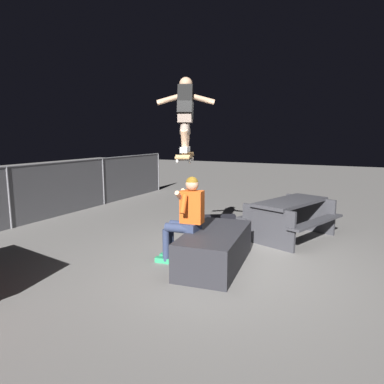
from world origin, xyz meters
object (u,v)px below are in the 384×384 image
(skateboard, at_px, (185,157))
(skater_airborne, at_px, (185,111))
(picnic_table_back, at_px, (290,213))
(ledge_box_main, at_px, (215,248))
(kicker_ramp, at_px, (221,228))
(person_sitting_on_ledge, at_px, (185,215))

(skateboard, distance_m, skater_airborne, 0.69)
(skater_airborne, distance_m, picnic_table_back, 3.02)
(skateboard, xyz_separation_m, picnic_table_back, (2.09, -1.22, -1.17))
(ledge_box_main, xyz_separation_m, picnic_table_back, (2.03, -0.74, 0.23))
(kicker_ramp, bearing_deg, ledge_box_main, -160.99)
(skateboard, xyz_separation_m, skater_airborne, (0.05, 0.02, 0.69))
(skater_airborne, distance_m, kicker_ramp, 2.98)
(ledge_box_main, xyz_separation_m, skater_airborne, (-0.00, 0.51, 2.08))
(person_sitting_on_ledge, bearing_deg, picnic_table_back, -28.90)
(skateboard, relative_size, skater_airborne, 0.91)
(person_sitting_on_ledge, distance_m, picnic_table_back, 2.48)
(person_sitting_on_ledge, height_order, picnic_table_back, person_sitting_on_ledge)
(picnic_table_back, bearing_deg, skateboard, 149.67)
(person_sitting_on_ledge, bearing_deg, skater_airborne, 23.84)
(ledge_box_main, height_order, skater_airborne, skater_airborne)
(person_sitting_on_ledge, relative_size, skater_airborne, 1.23)
(person_sitting_on_ledge, height_order, skater_airborne, skater_airborne)
(ledge_box_main, distance_m, person_sitting_on_ledge, 0.69)
(person_sitting_on_ledge, distance_m, kicker_ramp, 2.14)
(skater_airborne, xyz_separation_m, kicker_ramp, (1.88, 0.14, -2.31))
(person_sitting_on_ledge, distance_m, skater_airborne, 1.58)
(ledge_box_main, height_order, skateboard, skateboard)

